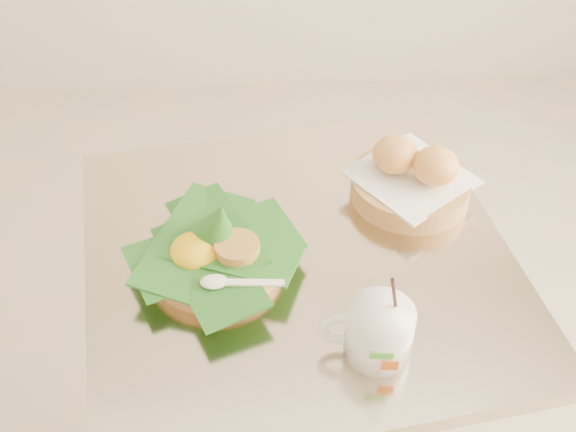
{
  "coord_description": "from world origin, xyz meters",
  "views": [
    {
      "loc": [
        0.07,
        -0.8,
        1.6
      ],
      "look_at": [
        0.12,
        0.07,
        0.82
      ],
      "focal_mm": 45.0,
      "sensor_mm": 36.0,
      "label": 1
    }
  ],
  "objects_px": {
    "bread_basket": "(412,179)",
    "coffee_mug": "(377,330)",
    "rice_basket": "(215,249)",
    "cafe_table": "(297,336)"
  },
  "relations": [
    {
      "from": "bread_basket",
      "to": "coffee_mug",
      "type": "relative_size",
      "value": 1.51
    },
    {
      "from": "cafe_table",
      "to": "coffee_mug",
      "type": "height_order",
      "value": "coffee_mug"
    },
    {
      "from": "bread_basket",
      "to": "coffee_mug",
      "type": "height_order",
      "value": "coffee_mug"
    },
    {
      "from": "rice_basket",
      "to": "coffee_mug",
      "type": "relative_size",
      "value": 1.62
    },
    {
      "from": "coffee_mug",
      "to": "rice_basket",
      "type": "bearing_deg",
      "value": 141.68
    },
    {
      "from": "rice_basket",
      "to": "bread_basket",
      "type": "relative_size",
      "value": 1.07
    },
    {
      "from": "rice_basket",
      "to": "cafe_table",
      "type": "bearing_deg",
      "value": 7.79
    },
    {
      "from": "rice_basket",
      "to": "bread_basket",
      "type": "xyz_separation_m",
      "value": [
        0.35,
        0.16,
        0.0
      ]
    },
    {
      "from": "cafe_table",
      "to": "rice_basket",
      "type": "relative_size",
      "value": 2.95
    },
    {
      "from": "cafe_table",
      "to": "bread_basket",
      "type": "bearing_deg",
      "value": 33.26
    }
  ]
}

